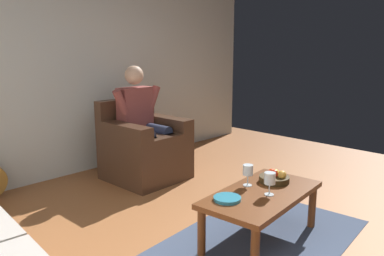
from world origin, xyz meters
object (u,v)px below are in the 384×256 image
coffee_table (262,199)px  wine_glass_far (248,171)px  wine_glass_near (270,180)px  fruit_bowl (275,177)px  decorative_dish (227,199)px  person_seated (142,118)px  armchair (144,149)px

coffee_table → wine_glass_far: size_ratio=6.23×
wine_glass_near → wine_glass_far: size_ratio=1.01×
wine_glass_near → wine_glass_far: (-0.05, -0.23, -0.00)m
fruit_bowl → decorative_dish: (0.56, -0.04, -0.03)m
decorative_dish → wine_glass_near: bearing=151.3°
fruit_bowl → coffee_table: bearing=11.2°
wine_glass_near → fruit_bowl: (-0.27, -0.12, -0.08)m
person_seated → fruit_bowl: person_seated is taller
coffee_table → decorative_dish: bearing=-16.5°
coffee_table → wine_glass_far: bearing=-102.4°
person_seated → wine_glass_far: person_seated is taller
armchair → wine_glass_far: (0.26, 1.62, 0.17)m
armchair → fruit_bowl: (0.04, 1.73, 0.09)m
person_seated → wine_glass_far: (0.26, 1.63, -0.18)m
armchair → decorative_dish: 1.79m
wine_glass_far → armchair: bearing=-99.0°
wine_glass_near → armchair: bearing=-99.3°
coffee_table → wine_glass_near: (0.01, 0.07, 0.18)m
armchair → wine_glass_near: 1.88m
person_seated → decorative_dish: size_ratio=6.37×
wine_glass_near → decorative_dish: size_ratio=0.87×
armchair → fruit_bowl: size_ratio=3.66×
decorative_dish → person_seated: bearing=-109.3°
armchair → wine_glass_far: bearing=79.4°
coffee_table → person_seated: bearing=-99.2°
person_seated → fruit_bowl: (0.04, 1.74, -0.26)m
armchair → wine_glass_near: size_ratio=5.12×
armchair → person_seated: size_ratio=0.70×
person_seated → coffee_table: (0.29, 1.79, -0.36)m
wine_glass_near → fruit_bowl: bearing=-155.7°
wine_glass_near → decorative_dish: wine_glass_near is taller
fruit_bowl → decorative_dish: fruit_bowl is taller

